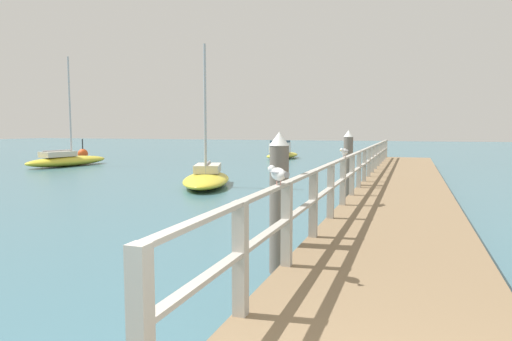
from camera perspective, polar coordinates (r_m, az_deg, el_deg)
The scene contains 10 objects.
pier_deck at distance 14.82m, azimuth 18.12°, elevation -2.33°, with size 2.54×26.78×0.43m, color #846B4C.
pier_railing at distance 14.80m, azimuth 13.62°, elevation 1.13°, with size 0.12×25.30×1.05m.
dock_piling_near at distance 6.57m, azimuth 2.94°, elevation -4.07°, with size 0.29×0.29×2.08m.
dock_piling_far at distance 13.80m, azimuth 11.61°, elevation 0.76°, with size 0.29×0.29×2.08m.
seagull_foreground at distance 5.12m, azimuth 2.82°, elevation -0.35°, with size 0.36×0.38×0.21m.
seagull_background at distance 10.22m, azimuth 11.14°, elevation 2.38°, with size 0.21×0.48×0.21m.
boat_0 at distance 31.92m, azimuth 3.31°, elevation 2.28°, with size 2.11×4.36×1.30m.
boat_1 at distance 16.79m, azimuth -6.30°, elevation -0.90°, with size 3.13×4.96×5.13m.
boat_2 at distance 27.67m, azimuth -22.88°, elevation 1.26°, with size 2.22×5.51×6.18m.
channel_buoy at distance 34.05m, azimuth -21.14°, elevation 2.00°, with size 0.70×0.70×1.40m.
Camera 1 is at (0.24, -1.31, 2.12)m, focal length 31.48 mm.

